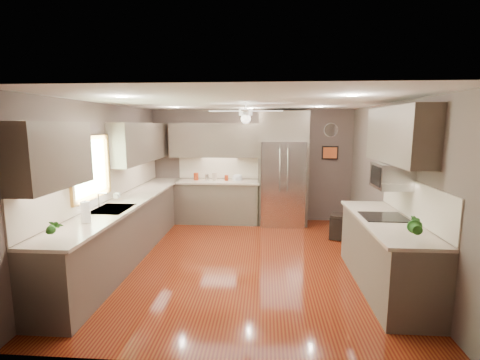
# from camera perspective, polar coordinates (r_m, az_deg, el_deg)

# --- Properties ---
(floor) EXTENTS (5.00, 5.00, 0.00)m
(floor) POSITION_cam_1_polar(r_m,az_deg,el_deg) (5.77, 0.73, -12.98)
(floor) COLOR #50120A
(floor) RESTS_ON ground
(ceiling) EXTENTS (5.00, 5.00, 0.00)m
(ceiling) POSITION_cam_1_polar(r_m,az_deg,el_deg) (5.36, 0.78, 12.65)
(ceiling) COLOR white
(ceiling) RESTS_ON ground
(wall_back) EXTENTS (4.50, 0.00, 4.50)m
(wall_back) POSITION_cam_1_polar(r_m,az_deg,el_deg) (7.90, 1.83, 2.40)
(wall_back) COLOR brown
(wall_back) RESTS_ON ground
(wall_front) EXTENTS (4.50, 0.00, 4.50)m
(wall_front) POSITION_cam_1_polar(r_m,az_deg,el_deg) (3.00, -2.13, -8.71)
(wall_front) COLOR brown
(wall_front) RESTS_ON ground
(wall_left) EXTENTS (0.00, 5.00, 5.00)m
(wall_left) POSITION_cam_1_polar(r_m,az_deg,el_deg) (5.99, -21.26, -0.34)
(wall_left) COLOR brown
(wall_left) RESTS_ON ground
(wall_right) EXTENTS (0.00, 5.00, 5.00)m
(wall_right) POSITION_cam_1_polar(r_m,az_deg,el_deg) (5.75, 23.75, -0.87)
(wall_right) COLOR brown
(wall_right) RESTS_ON ground
(canister_a) EXTENTS (0.12, 0.12, 0.17)m
(canister_a) POSITION_cam_1_polar(r_m,az_deg,el_deg) (7.81, -7.22, 0.56)
(canister_a) COLOR maroon
(canister_a) RESTS_ON back_run
(canister_b) EXTENTS (0.10, 0.10, 0.13)m
(canister_b) POSITION_cam_1_polar(r_m,az_deg,el_deg) (7.77, -5.44, 0.47)
(canister_b) COLOR silver
(canister_b) RESTS_ON back_run
(canister_c) EXTENTS (0.14, 0.14, 0.18)m
(canister_c) POSITION_cam_1_polar(r_m,az_deg,el_deg) (7.71, -4.20, 0.58)
(canister_c) COLOR tan
(canister_c) RESTS_ON back_run
(canister_d) EXTENTS (0.09, 0.09, 0.13)m
(canister_d) POSITION_cam_1_polar(r_m,az_deg,el_deg) (7.69, -2.25, 0.34)
(canister_d) COLOR maroon
(canister_d) RESTS_ON back_run
(soap_bottle) EXTENTS (0.08, 0.09, 0.17)m
(soap_bottle) POSITION_cam_1_polar(r_m,az_deg,el_deg) (6.02, -19.47, -2.36)
(soap_bottle) COLOR white
(soap_bottle) RESTS_ON left_run
(potted_plant_left) EXTENTS (0.18, 0.14, 0.30)m
(potted_plant_left) POSITION_cam_1_polar(r_m,az_deg,el_deg) (4.21, -28.54, -6.87)
(potted_plant_left) COLOR #25621C
(potted_plant_left) RESTS_ON left_run
(potted_plant_right) EXTENTS (0.21, 0.18, 0.34)m
(potted_plant_right) POSITION_cam_1_polar(r_m,az_deg,el_deg) (4.13, 27.01, -6.73)
(potted_plant_right) COLOR #25621C
(potted_plant_right) RESTS_ON right_run
(bowl) EXTENTS (0.28, 0.28, 0.06)m
(bowl) POSITION_cam_1_polar(r_m,az_deg,el_deg) (7.67, -0.43, 0.08)
(bowl) COLOR tan
(bowl) RESTS_ON back_run
(left_run) EXTENTS (0.65, 4.70, 1.45)m
(left_run) POSITION_cam_1_polar(r_m,az_deg,el_deg) (6.17, -17.76, -7.18)
(left_run) COLOR #50463A
(left_run) RESTS_ON ground
(back_run) EXTENTS (1.85, 0.65, 1.45)m
(back_run) POSITION_cam_1_polar(r_m,az_deg,el_deg) (7.80, -3.63, -3.41)
(back_run) COLOR #50463A
(back_run) RESTS_ON ground
(uppers) EXTENTS (4.50, 4.70, 0.95)m
(uppers) POSITION_cam_1_polar(r_m,az_deg,el_deg) (6.14, -5.79, 6.28)
(uppers) COLOR #50463A
(uppers) RESTS_ON wall_left
(window) EXTENTS (0.05, 1.12, 0.92)m
(window) POSITION_cam_1_polar(r_m,az_deg,el_deg) (5.50, -23.38, 1.89)
(window) COLOR #BFF2B2
(window) RESTS_ON wall_left
(sink) EXTENTS (0.50, 0.70, 0.32)m
(sink) POSITION_cam_1_polar(r_m,az_deg,el_deg) (5.48, -20.27, -4.78)
(sink) COLOR silver
(sink) RESTS_ON left_run
(refrigerator) EXTENTS (1.06, 0.75, 2.45)m
(refrigerator) POSITION_cam_1_polar(r_m,az_deg,el_deg) (7.57, 7.03, 1.58)
(refrigerator) COLOR silver
(refrigerator) RESTS_ON ground
(right_run) EXTENTS (0.70, 2.20, 1.45)m
(right_run) POSITION_cam_1_polar(r_m,az_deg,el_deg) (5.10, 22.76, -10.91)
(right_run) COLOR #50463A
(right_run) RESTS_ON ground
(microwave) EXTENTS (0.43, 0.55, 0.34)m
(microwave) POSITION_cam_1_polar(r_m,az_deg,el_deg) (5.13, 23.59, 0.63)
(microwave) COLOR silver
(microwave) RESTS_ON wall_right
(ceiling_fan) EXTENTS (1.18, 1.18, 0.32)m
(ceiling_fan) POSITION_cam_1_polar(r_m,az_deg,el_deg) (5.65, 0.96, 10.76)
(ceiling_fan) COLOR white
(ceiling_fan) RESTS_ON ceiling
(recessed_lights) EXTENTS (2.84, 3.14, 0.01)m
(recessed_lights) POSITION_cam_1_polar(r_m,az_deg,el_deg) (5.76, 0.61, 12.34)
(recessed_lights) COLOR white
(recessed_lights) RESTS_ON ceiling
(wall_clock) EXTENTS (0.30, 0.03, 0.30)m
(wall_clock) POSITION_cam_1_polar(r_m,az_deg,el_deg) (7.95, 14.69, 7.94)
(wall_clock) COLOR white
(wall_clock) RESTS_ON wall_back
(framed_print) EXTENTS (0.36, 0.03, 0.30)m
(framed_print) POSITION_cam_1_polar(r_m,az_deg,el_deg) (7.97, 14.55, 4.35)
(framed_print) COLOR black
(framed_print) RESTS_ON wall_back
(stool) EXTENTS (0.48, 0.48, 0.46)m
(stool) POSITION_cam_1_polar(r_m,az_deg,el_deg) (6.97, 16.21, -7.37)
(stool) COLOR black
(stool) RESTS_ON ground
(paper_towel) EXTENTS (0.11, 0.11, 0.28)m
(paper_towel) POSITION_cam_1_polar(r_m,az_deg,el_deg) (4.79, -24.00, -4.82)
(paper_towel) COLOR white
(paper_towel) RESTS_ON left_run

